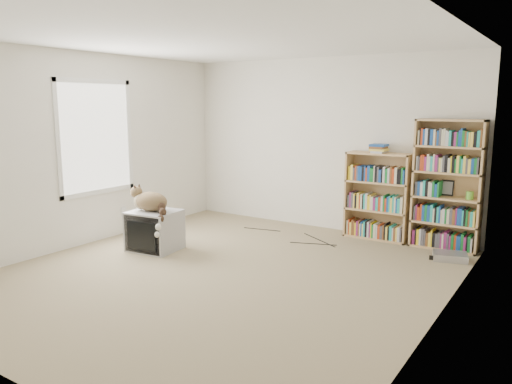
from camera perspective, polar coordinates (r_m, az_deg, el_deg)
The scene contains 16 objects.
floor at distance 5.56m, azimuth -3.76°, elevation -9.30°, with size 4.50×5.00×0.01m, color gray.
wall_back at distance 7.41m, azimuth 7.88°, elevation 5.40°, with size 4.50×0.02×2.50m, color white.
wall_left at distance 6.87m, azimuth -19.11°, elevation 4.58°, with size 0.02×5.00×2.50m, color white.
wall_right at distance 4.32m, azimuth 20.64°, elevation 1.56°, with size 0.02×5.00×2.50m, color white.
ceiling at distance 5.28m, azimuth -4.09°, elevation 17.21°, with size 4.50×5.00×0.02m, color white.
window at distance 6.97m, azimuth -17.82°, elevation 5.96°, with size 0.02×1.22×1.52m, color white.
crt_tv at distance 6.49m, azimuth -11.46°, elevation -4.32°, with size 0.64×0.59×0.51m.
cat at distance 6.37m, azimuth -11.81°, elevation -1.43°, with size 0.70×0.48×0.54m.
bookcase_tall at distance 6.76m, azimuth 21.04°, elevation 0.46°, with size 0.83×0.30×1.65m.
bookcase_short at distance 7.04m, azimuth 13.76°, elevation -0.85°, with size 0.86×0.30×1.19m.
book_stack at distance 6.91m, azimuth 13.81°, elevation 4.86°, with size 0.21×0.27×0.12m, color #AF3717.
green_mug at distance 6.70m, azimuth 23.27°, elevation -0.34°, with size 0.09×0.09×0.10m, color #69C237.
framed_print at distance 6.85m, azimuth 21.06°, elevation 0.45°, with size 0.15×0.01×0.20m, color black.
dvd_player at distance 6.42m, azimuth 21.29°, elevation -6.88°, with size 0.39×0.28×0.09m, color #A5A5AA.
wall_outlet at distance 7.38m, azimuth -14.90°, elevation -2.17°, with size 0.01×0.08×0.13m, color silver.
floor_cables at distance 6.99m, azimuth 3.52°, elevation -5.20°, with size 1.20×0.70×0.01m, color black, non-canonical shape.
Camera 1 is at (3.17, -4.18, 1.84)m, focal length 35.00 mm.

